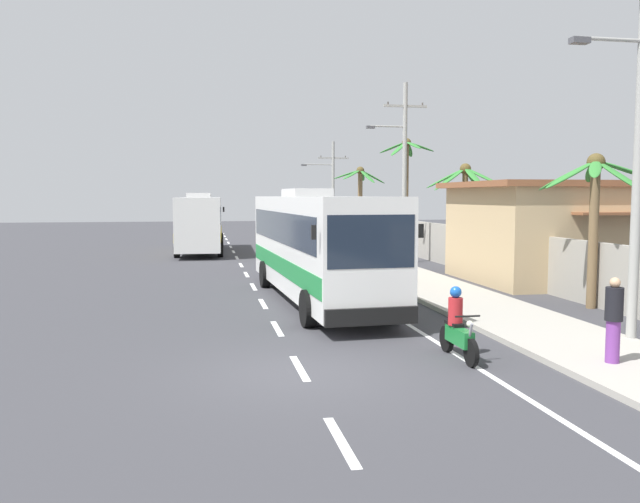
{
  "coord_description": "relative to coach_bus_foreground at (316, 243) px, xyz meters",
  "views": [
    {
      "loc": [
        -1.96,
        -12.61,
        3.59
      ],
      "look_at": [
        1.99,
        8.82,
        1.7
      ],
      "focal_mm": 35.92,
      "sensor_mm": 36.0,
      "label": 1
    }
  ],
  "objects": [
    {
      "name": "palm_second",
      "position": [
        9.1,
        8.68,
        1.91
      ],
      "size": [
        3.92,
        3.9,
        5.21
      ],
      "color": "brown",
      "rests_on": "ground"
    },
    {
      "name": "coach_bus_foreground",
      "position": [
        0.0,
        0.0,
        0.0
      ],
      "size": [
        3.37,
        12.44,
        3.86
      ],
      "color": "white",
      "rests_on": "ground"
    },
    {
      "name": "pedestrian_near_kerb",
      "position": [
        4.54,
        -9.73,
        -0.93
      ],
      "size": [
        0.36,
        0.36,
        1.78
      ],
      "rotation": [
        0.0,
        0.0,
        0.27
      ],
      "color": "#75388E",
      "rests_on": "sidewalk_kerb"
    },
    {
      "name": "utility_pole_mid",
      "position": [
        6.78,
        11.47,
        3.1
      ],
      "size": [
        3.3,
        0.24,
        9.55
      ],
      "color": "#9E9E99",
      "rests_on": "ground"
    },
    {
      "name": "utility_pole_far",
      "position": [
        6.79,
        30.63,
        2.36
      ],
      "size": [
        3.96,
        0.24,
        8.07
      ],
      "color": "#9E9E99",
      "rests_on": "ground"
    },
    {
      "name": "ground_plane",
      "position": [
        -1.85,
        -8.84,
        -2.01
      ],
      "size": [
        160.0,
        160.0,
        0.0
      ],
      "primitive_type": "plane",
      "color": "#3A3A3F"
    },
    {
      "name": "roadside_building",
      "position": [
        14.64,
        3.22,
        0.1
      ],
      "size": [
        15.59,
        7.61,
        4.18
      ],
      "color": "tan",
      "rests_on": "ground"
    },
    {
      "name": "coach_bus_far_lane",
      "position": [
        -3.93,
        19.7,
        -0.04
      ],
      "size": [
        3.24,
        10.62,
        3.78
      ],
      "color": "white",
      "rests_on": "ground"
    },
    {
      "name": "motorcycle_beside_bus",
      "position": [
        1.72,
        -8.29,
        -1.36
      ],
      "size": [
        0.56,
        1.96,
        1.59
      ],
      "color": "black",
      "rests_on": "ground"
    },
    {
      "name": "utility_pole_nearest",
      "position": [
        6.42,
        -7.69,
        2.98
      ],
      "size": [
        3.08,
        0.24,
        9.28
      ],
      "color": "#9E9E99",
      "rests_on": "ground"
    },
    {
      "name": "palm_third",
      "position": [
        7.32,
        23.11,
        1.95
      ],
      "size": [
        3.73,
        3.77,
        5.68
      ],
      "color": "brown",
      "rests_on": "ground"
    },
    {
      "name": "lane_markings",
      "position": [
        0.47,
        6.02,
        -2.0
      ],
      "size": [
        3.83,
        71.24,
        0.01
      ],
      "color": "white",
      "rests_on": "ground"
    },
    {
      "name": "palm_fourth",
      "position": [
        8.4,
        -3.11,
        1.62
      ],
      "size": [
        3.85,
        3.58,
        4.94
      ],
      "color": "brown",
      "rests_on": "ground"
    },
    {
      "name": "pedestrian_midwalk",
      "position": [
        5.62,
        12.83,
        -0.97
      ],
      "size": [
        0.36,
        0.36,
        1.72
      ],
      "rotation": [
        0.0,
        0.0,
        4.81
      ],
      "color": "#75388E",
      "rests_on": "sidewalk_kerb"
    },
    {
      "name": "boundary_wall",
      "position": [
        8.75,
        5.16,
        -0.95
      ],
      "size": [
        0.24,
        60.0,
        2.11
      ],
      "primitive_type": "cube",
      "color": "#9E998E",
      "rests_on": "ground"
    },
    {
      "name": "palm_nearest",
      "position": [
        8.59,
        16.5,
        2.94
      ],
      "size": [
        3.35,
        3.43,
        7.14
      ],
      "color": "brown",
      "rests_on": "ground"
    },
    {
      "name": "sidewalk_kerb",
      "position": [
        4.95,
        1.16,
        -1.94
      ],
      "size": [
        3.2,
        90.0,
        0.14
      ],
      "primitive_type": "cube",
      "color": "#A8A399",
      "rests_on": "ground"
    }
  ]
}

